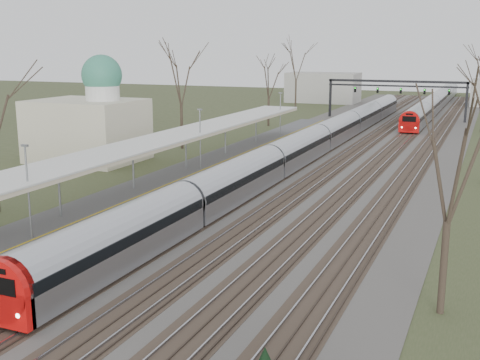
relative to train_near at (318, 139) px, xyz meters
The scene contains 9 objects.
track_bed 4.81m from the train_near, 53.02° to the left, with size 24.00×160.00×0.22m.
platform 15.33m from the train_near, 115.35° to the right, with size 3.50×69.00×1.00m, color #9E9B93.
canopy 19.63m from the train_near, 109.65° to the right, with size 4.10×50.00×3.11m.
dome_building 23.49m from the train_near, 145.25° to the right, with size 10.00×8.00×10.30m.
signal_gantry 33.95m from the train_near, 85.26° to the left, with size 21.00×0.59×6.08m.
tree_west_far 16.25m from the train_near, 167.07° to the right, with size 5.50×5.50×11.33m.
tree_east_near 39.82m from the train_near, 66.89° to the right, with size 4.50×4.50×9.27m.
train_near is the anchor object (origin of this frame).
train_far 55.37m from the train_near, 82.74° to the left, with size 2.62×75.21×3.05m.
Camera 1 is at (14.39, -9.79, 10.91)m, focal length 45.00 mm.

